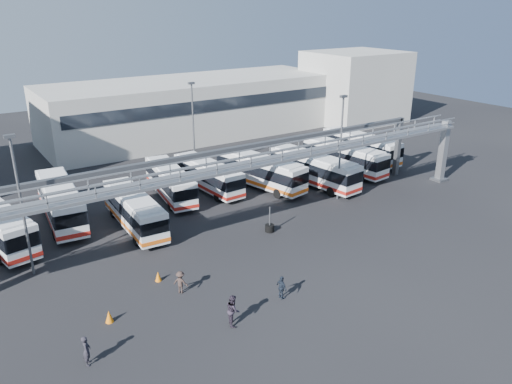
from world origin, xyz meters
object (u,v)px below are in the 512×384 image
light_pole_left (21,200)px  pedestrian_b (233,310)px  bus_8 (344,157)px  bus_9 (361,146)px  pedestrian_d (282,288)px  cone_left (109,316)px  light_pole_mid (341,143)px  tire_stack (270,228)px  cone_right (158,276)px  bus_6 (260,170)px  bus_4 (170,181)px  pedestrian_a (87,350)px  bus_7 (314,168)px  light_pole_back (193,123)px  pedestrian_c (181,282)px  bus_2 (60,201)px  bus_3 (134,209)px  bus_5 (208,175)px

light_pole_left → pedestrian_b: size_ratio=5.16×
bus_8 → bus_9: (4.73, 2.19, 0.03)m
pedestrian_d → cone_left: size_ratio=2.08×
light_pole_mid → tire_stack: size_ratio=4.53×
light_pole_left → cone_right: size_ratio=14.18×
bus_9 → pedestrian_d: (-26.14, -19.36, -1.01)m
bus_6 → bus_8: size_ratio=1.03×
bus_4 → pedestrian_d: (-1.60, -20.75, -0.89)m
pedestrian_a → cone_left: (2.17, 3.09, -0.49)m
bus_7 → light_pole_back: bearing=122.5°
pedestrian_c → cone_left: size_ratio=2.02×
light_pole_back → light_pole_mid: bearing=-61.9°
cone_right → tire_stack: 11.27m
bus_2 → pedestrian_b: bearing=-72.8°
pedestrian_c → pedestrian_d: 6.70m
bus_8 → bus_2: bearing=166.0°
bus_4 → pedestrian_d: 20.83m
pedestrian_b → bus_2: bearing=32.5°
light_pole_back → bus_8: light_pole_back is taller
bus_8 → pedestrian_a: bearing=-161.1°
pedestrian_b → tire_stack: bearing=-24.5°
light_pole_mid → pedestrian_b: light_pole_mid is taller
light_pole_back → pedestrian_a: bearing=-127.2°
bus_9 → pedestrian_d: size_ratio=6.72×
bus_3 → bus_4: 7.45m
light_pole_left → pedestrian_b: light_pole_left is taller
pedestrian_a → bus_8: bearing=-46.7°
pedestrian_a → light_pole_left: bearing=19.5°
bus_7 → pedestrian_c: 23.87m
pedestrian_b → pedestrian_c: bearing=32.6°
light_pole_back → bus_2: size_ratio=0.89×
bus_5 → light_pole_mid: bearing=-48.3°
pedestrian_a → cone_right: 8.86m
bus_7 → pedestrian_a: 31.96m
pedestrian_a → pedestrian_c: size_ratio=1.11×
light_pole_left → tire_stack: size_ratio=4.53×
bus_3 → bus_5: size_ratio=1.02×
cone_left → tire_stack: tire_stack is taller
bus_8 → pedestrian_a: 37.65m
bus_2 → tire_stack: 18.49m
light_pole_left → bus_8: size_ratio=0.94×
pedestrian_c → bus_4: bearing=-63.2°
bus_5 → bus_9: bus_9 is taller
bus_4 → light_pole_back: bearing=53.0°
bus_8 → bus_4: bearing=162.6°
light_pole_left → tire_stack: light_pole_left is taller
bus_4 → bus_6: bearing=-7.2°
light_pole_left → bus_3: light_pole_left is taller
bus_3 → light_pole_mid: bearing=-10.9°
bus_4 → cone_left: bus_4 is taller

